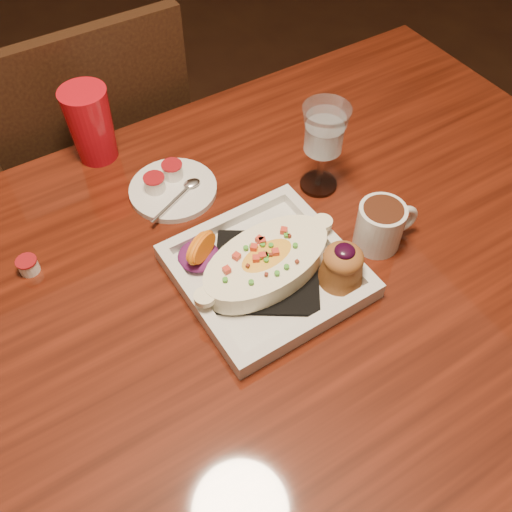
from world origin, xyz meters
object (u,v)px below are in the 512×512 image
red_tumbler (91,125)px  goblet (324,134)px  plate (273,266)px  coffee_mug (381,224)px  table (227,331)px  chair_far (99,172)px  saucer (171,188)px

red_tumbler → goblet: bearing=-43.1°
plate → coffee_mug: bearing=-10.0°
table → plate: (0.08, -0.01, 0.13)m
table → coffee_mug: bearing=-7.8°
table → coffee_mug: size_ratio=14.36×
table → chair_far: bearing=90.0°
table → coffee_mug: (0.26, -0.04, 0.14)m
coffee_mug → saucer: bearing=140.4°
red_tumbler → chair_far: bearing=80.8°
coffee_mug → plate: bearing=-178.4°
plate → chair_far: bearing=96.4°
coffee_mug → saucer: coffee_mug is taller
red_tumbler → coffee_mug: bearing=-55.3°
chair_far → saucer: size_ratio=6.11×
coffee_mug → red_tumbler: (-0.30, 0.44, 0.03)m
plate → saucer: bearing=100.2°
goblet → saucer: bearing=151.8°
saucer → plate: bearing=-78.9°
plate → coffee_mug: (0.18, -0.03, 0.01)m
table → plate: 0.15m
plate → goblet: goblet is taller
chair_far → goblet: (0.26, -0.51, 0.36)m
saucer → goblet: bearing=-28.2°
goblet → saucer: (-0.23, 0.12, -0.10)m
table → saucer: size_ratio=9.86×
coffee_mug → saucer: 0.36m
table → plate: bearing=-5.1°
chair_far → goblet: chair_far is taller
coffee_mug → goblet: goblet is taller
table → saucer: 0.27m
chair_far → saucer: bearing=95.0°
goblet → table: bearing=-155.2°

